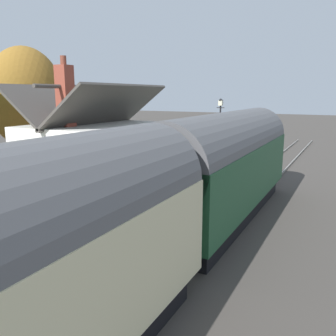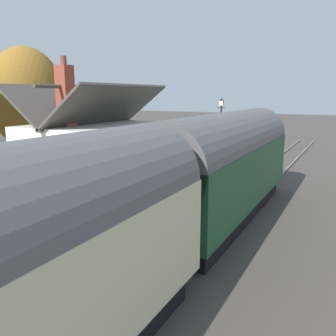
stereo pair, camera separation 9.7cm
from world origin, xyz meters
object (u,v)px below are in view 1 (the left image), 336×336
at_px(train, 22,275).
at_px(bench_mid_platform, 221,145).
at_px(tree_behind_building, 26,98).
at_px(bench_near_building, 0,226).
at_px(planter_corner_building, 185,144).
at_px(station_building, 91,151).
at_px(lamp_post_platform, 220,117).
at_px(station_sign_board, 67,194).
at_px(planter_bench_left, 178,168).
at_px(planter_under_sign, 170,148).
at_px(bench_platform_end, 191,154).

relative_size(train, bench_mid_platform, 22.13).
distance_m(train, tree_behind_building, 15.04).
xyz_separation_m(bench_near_building, planter_corner_building, (18.09, 2.57, -0.11)).
bearing_deg(train, planter_corner_building, 17.80).
distance_m(station_building, planter_corner_building, 11.66).
height_order(lamp_post_platform, station_sign_board, lamp_post_platform).
bearing_deg(planter_bench_left, bench_near_building, 175.70).
bearing_deg(bench_near_building, bench_mid_platform, -0.40).
bearing_deg(station_building, planter_corner_building, 2.70).
xyz_separation_m(planter_corner_building, lamp_post_platform, (-2.68, -3.63, 2.29)).
height_order(planter_under_sign, lamp_post_platform, lamp_post_platform).
bearing_deg(planter_under_sign, planter_bench_left, -150.06).
distance_m(station_building, lamp_post_platform, 9.49).
xyz_separation_m(train, lamp_post_platform, (18.08, 3.04, 1.37)).
bearing_deg(bench_mid_platform, train, -169.38).
bearing_deg(bench_near_building, planter_under_sign, 10.39).
xyz_separation_m(bench_mid_platform, tree_behind_building, (-11.19, 6.99, 3.41)).
relative_size(station_building, lamp_post_platform, 1.61).
distance_m(planter_corner_building, tree_behind_building, 12.14).
height_order(train, lamp_post_platform, lamp_post_platform).
bearing_deg(train, bench_platform_end, 14.57).
bearing_deg(planter_under_sign, station_building, -174.33).
height_order(planter_under_sign, station_sign_board, station_sign_board).
bearing_deg(planter_corner_building, tree_behind_building, 158.36).
distance_m(bench_near_building, planter_under_sign, 16.69).
distance_m(planter_corner_building, station_sign_board, 17.11).
distance_m(bench_mid_platform, bench_near_building, 18.48).
height_order(planter_corner_building, planter_under_sign, planter_corner_building).
bearing_deg(planter_bench_left, planter_corner_building, 22.02).
bearing_deg(bench_mid_platform, planter_corner_building, 98.22).
bearing_deg(planter_corner_building, bench_near_building, -171.91).
bearing_deg(tree_behind_building, lamp_post_platform, -44.27).
relative_size(planter_corner_building, lamp_post_platform, 0.19).
height_order(planter_corner_building, lamp_post_platform, lamp_post_platform).
distance_m(station_building, tree_behind_building, 5.43).
relative_size(station_building, station_sign_board, 3.92).
bearing_deg(station_sign_board, bench_platform_end, 6.29).
distance_m(bench_platform_end, tree_behind_building, 9.80).
distance_m(planter_under_sign, station_sign_board, 15.59).
bearing_deg(bench_near_building, station_sign_board, -40.40).
bearing_deg(train, tree_behind_building, 47.70).
relative_size(bench_near_building, planter_corner_building, 1.91).
xyz_separation_m(train, station_sign_board, (4.11, 2.88, -0.11)).
height_order(station_building, planter_corner_building, station_building).
height_order(planter_corner_building, tree_behind_building, tree_behind_building).
xyz_separation_m(train, bench_near_building, (2.68, 4.10, -0.82)).
xyz_separation_m(station_building, lamp_post_platform, (8.90, -3.08, 1.13)).
bearing_deg(planter_corner_building, station_sign_board, -167.18).
relative_size(bench_platform_end, lamp_post_platform, 0.37).
bearing_deg(tree_behind_building, planter_corner_building, -21.64).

